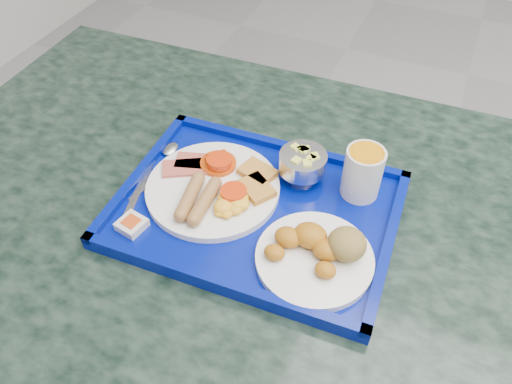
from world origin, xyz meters
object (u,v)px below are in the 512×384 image
tray (256,210)px  fruit_bowl (303,163)px  table (244,271)px  bread_plate (319,252)px  main_plate (216,188)px  juice_cup (363,171)px

tray → fruit_bowl: size_ratio=5.71×
table → bread_plate: size_ratio=7.21×
table → bread_plate: bearing=-23.9°
table → main_plate: (-0.05, -0.01, 0.24)m
juice_cup → tray: bearing=-144.6°
table → bread_plate: 0.31m
main_plate → bread_plate: bearing=-17.3°
tray → juice_cup: bearing=35.4°
table → juice_cup: juice_cup is taller
bread_plate → table: bearing=156.1°
tray → juice_cup: 0.20m
table → juice_cup: (0.19, 0.10, 0.28)m
table → main_plate: 0.24m
fruit_bowl → table: bearing=-132.2°
table → main_plate: bearing=-170.6°
table → bread_plate: (0.17, -0.07, 0.25)m
tray → fruit_bowl: fruit_bowl is taller
table → tray: (0.03, -0.01, 0.22)m
table → fruit_bowl: 0.29m
main_plate → fruit_bowl: bearing=37.2°
tray → fruit_bowl: bearing=65.0°
juice_cup → main_plate: bearing=-156.0°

